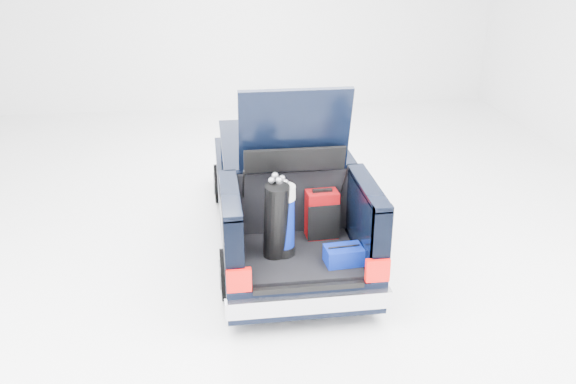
{
  "coord_description": "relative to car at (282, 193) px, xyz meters",
  "views": [
    {
      "loc": [
        -0.97,
        -7.59,
        4.09
      ],
      "look_at": [
        0.0,
        -0.5,
        0.96
      ],
      "focal_mm": 38.0,
      "sensor_mm": 36.0,
      "label": 1
    }
  ],
  "objects": [
    {
      "name": "ground",
      "position": [
        0.0,
        -0.11,
        -0.67
      ],
      "size": [
        14.0,
        14.0,
        0.0
      ],
      "primitive_type": "plane",
      "color": "white",
      "rests_on": "ground"
    },
    {
      "name": "car",
      "position": [
        0.0,
        0.0,
        0.0
      ],
      "size": [
        1.87,
        4.65,
        2.47
      ],
      "color": "black",
      "rests_on": "ground"
    },
    {
      "name": "red_suitcase",
      "position": [
        0.33,
        -1.19,
        0.22
      ],
      "size": [
        0.39,
        0.26,
        0.62
      ],
      "rotation": [
        0.0,
        0.0,
        0.05
      ],
      "color": "#6F0306",
      "rests_on": "car"
    },
    {
      "name": "black_golf_bag",
      "position": [
        -0.27,
        -1.61,
        0.38
      ],
      "size": [
        0.36,
        0.43,
        1.01
      ],
      "rotation": [
        0.0,
        0.0,
        0.25
      ],
      "color": "black",
      "rests_on": "car"
    },
    {
      "name": "blue_golf_bag",
      "position": [
        -0.19,
        -1.55,
        0.36
      ],
      "size": [
        0.37,
        0.37,
        0.96
      ],
      "rotation": [
        0.0,
        0.0,
        0.34
      ],
      "color": "black",
      "rests_on": "car"
    },
    {
      "name": "blue_duffel",
      "position": [
        0.46,
        -1.86,
        0.03
      ],
      "size": [
        0.44,
        0.3,
        0.22
      ],
      "rotation": [
        0.0,
        0.0,
        0.08
      ],
      "color": "navy",
      "rests_on": "car"
    }
  ]
}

